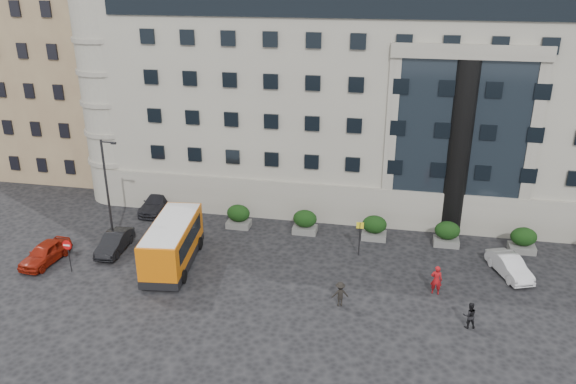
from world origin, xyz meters
name	(u,v)px	position (x,y,z in m)	size (l,w,h in m)	color
ground	(266,284)	(0.00, 0.00, 0.00)	(120.00, 120.00, 0.00)	black
civic_building	(383,82)	(6.00, 22.00, 9.00)	(44.00, 24.00, 18.00)	gray
entrance_column	(459,150)	(12.00, 10.30, 6.50)	(1.80, 1.80, 13.00)	black
apartment_near	(72,64)	(-24.00, 20.00, 10.00)	(14.00, 14.00, 20.00)	#856B4D
apartment_far	(127,33)	(-27.00, 38.00, 11.00)	(13.00, 13.00, 22.00)	#856B4D
hedge_a	(238,216)	(-4.00, 7.80, 0.93)	(1.80, 1.26, 1.84)	#5F5F5C
hedge_b	(305,222)	(1.20, 7.80, 0.93)	(1.80, 1.26, 1.84)	#5F5F5C
hedge_c	(374,227)	(6.40, 7.80, 0.93)	(1.80, 1.26, 1.84)	#5F5F5C
hedge_d	(447,233)	(11.60, 7.80, 0.93)	(1.80, 1.26, 1.84)	#5F5F5C
hedge_e	(523,240)	(16.80, 7.80, 0.93)	(1.80, 1.26, 1.84)	#5F5F5C
street_lamp	(108,190)	(-11.94, 3.00, 4.37)	(1.16, 0.18, 8.00)	#262628
bus_stop_sign	(360,233)	(5.50, 5.00, 1.73)	(0.50, 0.08, 2.52)	#262628
no_entry_sign	(68,250)	(-13.00, -1.04, 1.65)	(0.64, 0.16, 2.32)	#262628
minibus	(172,242)	(-6.70, 1.26, 1.68)	(3.41, 7.56, 3.05)	#CC6009
red_truck	(172,177)	(-12.01, 14.20, 1.27)	(2.32, 4.69, 2.48)	maroon
parked_car_a	(45,253)	(-15.37, -0.18, 0.70)	(1.66, 4.14, 1.41)	maroon
parked_car_b	(115,242)	(-11.52, 2.26, 0.67)	(1.42, 4.07, 1.34)	black
parked_car_c	(157,202)	(-11.50, 9.67, 0.70)	(1.96, 4.82, 1.40)	black
parked_car_d	(142,185)	(-14.36, 13.01, 0.76)	(2.53, 5.48, 1.52)	black
white_taxi	(510,266)	(15.36, 4.20, 0.66)	(1.40, 4.02, 1.32)	silver
pedestrian_a	(436,280)	(10.54, 0.94, 0.96)	(0.70, 0.46, 1.91)	maroon
pedestrian_b	(469,315)	(12.20, -2.30, 0.79)	(0.77, 0.60, 1.58)	black
pedestrian_c	(340,294)	(4.90, -1.52, 0.79)	(1.02, 0.58, 1.57)	black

